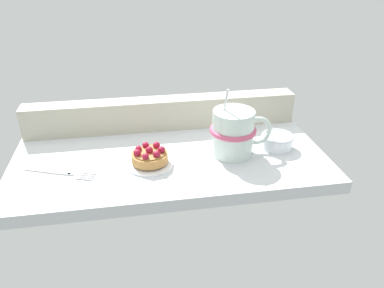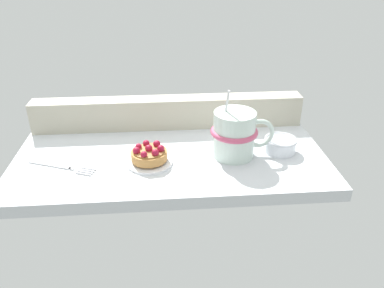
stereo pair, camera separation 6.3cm
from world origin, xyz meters
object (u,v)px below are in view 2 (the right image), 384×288
(coffee_mug, at_px, (235,134))
(sugar_bowl, at_px, (280,144))
(dessert_fork, at_px, (62,167))
(raspberry_tart, at_px, (149,154))
(dessert_plate, at_px, (150,161))

(coffee_mug, distance_m, sugar_bowl, 0.11)
(dessert_fork, distance_m, sugar_bowl, 0.48)
(raspberry_tart, bearing_deg, sugar_bowl, 5.41)
(coffee_mug, bearing_deg, sugar_bowl, 4.44)
(raspberry_tart, relative_size, dessert_fork, 0.52)
(raspberry_tart, height_order, dessert_fork, raspberry_tart)
(dessert_plate, distance_m, sugar_bowl, 0.30)
(coffee_mug, bearing_deg, dessert_fork, -176.16)
(coffee_mug, height_order, dessert_fork, coffee_mug)
(dessert_plate, height_order, raspberry_tart, raspberry_tart)
(dessert_plate, bearing_deg, raspberry_tart, -48.08)
(dessert_fork, relative_size, sugar_bowl, 2.03)
(dessert_plate, bearing_deg, sugar_bowl, 5.40)
(dessert_fork, bearing_deg, raspberry_tart, 1.67)
(sugar_bowl, bearing_deg, raspberry_tart, -174.59)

